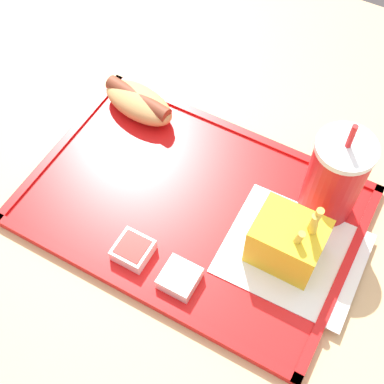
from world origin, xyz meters
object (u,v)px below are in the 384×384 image
object	(u,v)px
fries_carton	(288,241)
sauce_cup_ketchup	(133,250)
hot_dog_far	(139,102)
sauce_cup_mayo	(180,278)
soda_cup	(335,178)

from	to	relation	value
fries_carton	sauce_cup_ketchup	bearing A→B (deg)	-151.54
hot_dog_far	sauce_cup_ketchup	distance (m)	0.24
hot_dog_far	sauce_cup_ketchup	xyz separation A→B (m)	(0.12, -0.21, -0.01)
sauce_cup_ketchup	sauce_cup_mayo	bearing A→B (deg)	-3.75
soda_cup	sauce_cup_ketchup	distance (m)	0.27
hot_dog_far	sauce_cup_mayo	distance (m)	0.29
sauce_cup_mayo	sauce_cup_ketchup	size ratio (longest dim) A/B	1.00
hot_dog_far	sauce_cup_ketchup	bearing A→B (deg)	-59.79
sauce_cup_mayo	sauce_cup_ketchup	xyz separation A→B (m)	(-0.07, 0.00, 0.00)
fries_carton	sauce_cup_mayo	distance (m)	0.14
soda_cup	fries_carton	bearing A→B (deg)	-100.62
soda_cup	hot_dog_far	xyz separation A→B (m)	(-0.31, 0.02, -0.04)
fries_carton	sauce_cup_mayo	world-z (taller)	fries_carton
hot_dog_far	fries_carton	world-z (taller)	fries_carton
hot_dog_far	fries_carton	xyz separation A→B (m)	(0.29, -0.12, 0.02)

